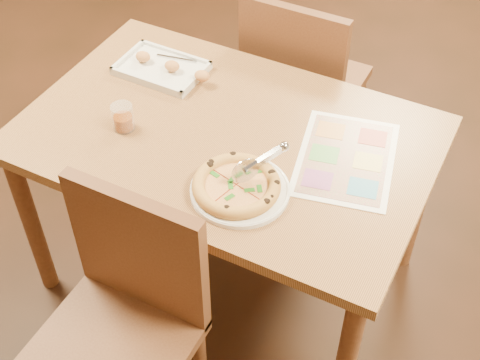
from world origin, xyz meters
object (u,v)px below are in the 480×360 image
at_px(chair_far, 299,73).
at_px(plate, 240,190).
at_px(chair_near, 125,301).
at_px(pizza_cutter, 258,163).
at_px(pizza, 236,185).
at_px(menu, 346,158).
at_px(glass_tumbler, 123,119).
at_px(dining_table, 227,152).
at_px(appetizer_tray, 164,69).

xyz_separation_m(chair_far, plate, (0.16, -0.81, 0.16)).
distance_m(chair_near, pizza_cutter, 0.54).
bearing_deg(pizza, chair_far, 100.40).
relative_size(plate, menu, 0.72).
height_order(plate, glass_tumbler, glass_tumbler).
relative_size(dining_table, plate, 4.47).
xyz_separation_m(chair_far, pizza_cutter, (0.19, -0.77, 0.24)).
xyz_separation_m(chair_near, glass_tumbler, (-0.30, 0.47, 0.19)).
bearing_deg(appetizer_tray, pizza_cutter, -32.90).
bearing_deg(pizza_cutter, menu, -3.01).
bearing_deg(chair_far, pizza_cutter, 104.09).
xyz_separation_m(chair_far, appetizer_tray, (-0.35, -0.42, 0.17)).
bearing_deg(chair_far, pizza, 100.40).
distance_m(chair_near, menu, 0.78).
bearing_deg(glass_tumbler, pizza, -11.23).
bearing_deg(pizza_cutter, dining_table, 86.60).
distance_m(pizza, menu, 0.36).
relative_size(pizza, glass_tumbler, 2.94).
distance_m(pizza_cutter, glass_tumbler, 0.50).
bearing_deg(chair_near, pizza, 68.55).
xyz_separation_m(plate, glass_tumbler, (-0.46, 0.08, 0.03)).
bearing_deg(glass_tumbler, pizza_cutter, -4.11).
bearing_deg(chair_near, chair_far, 90.00).
distance_m(chair_near, glass_tumbler, 0.59).
height_order(plate, menu, plate).
bearing_deg(menu, pizza, -129.64).
bearing_deg(appetizer_tray, glass_tumbler, -81.40).
bearing_deg(plate, pizza, -149.22).
bearing_deg(plate, glass_tumbler, 169.63).
xyz_separation_m(pizza, appetizer_tray, (-0.50, 0.40, -0.01)).
bearing_deg(appetizer_tray, plate, -38.12).
relative_size(chair_near, glass_tumbler, 5.36).
height_order(chair_near, appetizer_tray, chair_near).
height_order(chair_far, glass_tumbler, chair_far).
xyz_separation_m(pizza_cutter, glass_tumbler, (-0.49, 0.04, -0.05)).
height_order(dining_table, menu, menu).
bearing_deg(chair_far, menu, 125.24).
distance_m(chair_far, pizza_cutter, 0.83).
relative_size(chair_near, chair_far, 1.00).
distance_m(chair_far, pizza, 0.85).
xyz_separation_m(chair_near, pizza_cutter, (0.19, 0.44, 0.24)).
bearing_deg(chair_far, plate, 101.08).
xyz_separation_m(chair_near, pizza, (0.15, 0.38, 0.18)).
relative_size(chair_near, pizza, 1.82).
distance_m(dining_table, chair_near, 0.61).
bearing_deg(glass_tumbler, menu, 15.52).
relative_size(chair_near, menu, 1.17).
distance_m(plate, appetizer_tray, 0.65).
xyz_separation_m(chair_far, glass_tumbler, (-0.30, -0.73, 0.19)).
height_order(chair_near, pizza_cutter, chair_near).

